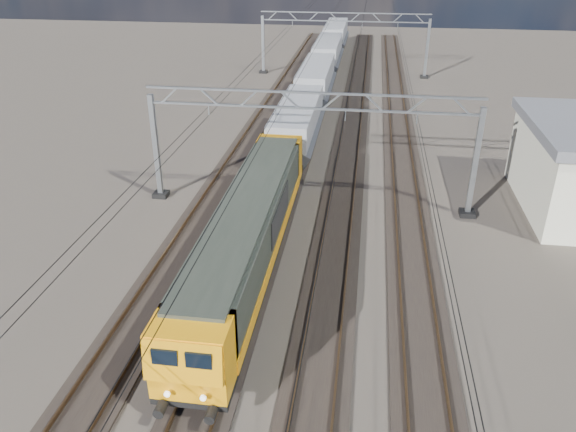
# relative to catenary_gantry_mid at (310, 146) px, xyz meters

# --- Properties ---
(ground) EXTENTS (160.00, 160.00, 0.00)m
(ground) POSITION_rel_catenary_gantry_mid_xyz_m (-0.00, -4.00, -3.91)
(ground) COLOR #2B2620
(ground) RESTS_ON ground
(track_outer_west) EXTENTS (2.60, 140.00, 0.30)m
(track_outer_west) POSITION_rel_catenary_gantry_mid_xyz_m (-6.00, -4.00, -3.83)
(track_outer_west) COLOR black
(track_outer_west) RESTS_ON ground
(track_loco) EXTENTS (2.60, 140.00, 0.30)m
(track_loco) POSITION_rel_catenary_gantry_mid_xyz_m (-2.00, -4.00, -3.83)
(track_loco) COLOR black
(track_loco) RESTS_ON ground
(track_inner_east) EXTENTS (2.60, 140.00, 0.30)m
(track_inner_east) POSITION_rel_catenary_gantry_mid_xyz_m (2.00, -4.00, -3.83)
(track_inner_east) COLOR black
(track_inner_east) RESTS_ON ground
(track_outer_east) EXTENTS (2.60, 140.00, 0.30)m
(track_outer_east) POSITION_rel_catenary_gantry_mid_xyz_m (6.00, -4.00, -3.83)
(track_outer_east) COLOR black
(track_outer_east) RESTS_ON ground
(catenary_gantry_mid) EXTENTS (19.90, 0.90, 7.11)m
(catenary_gantry_mid) POSITION_rel_catenary_gantry_mid_xyz_m (0.00, 0.00, 0.00)
(catenary_gantry_mid) COLOR gray
(catenary_gantry_mid) RESTS_ON ground
(catenary_gantry_far) EXTENTS (19.90, 0.90, 7.11)m
(catenary_gantry_far) POSITION_rel_catenary_gantry_mid_xyz_m (0.00, 36.00, 0.00)
(catenary_gantry_far) COLOR gray
(catenary_gantry_far) RESTS_ON ground
(overhead_wires) EXTENTS (12.03, 140.00, 0.53)m
(overhead_wires) POSITION_rel_catenary_gantry_mid_xyz_m (-0.00, 4.00, 1.84)
(overhead_wires) COLOR black
(overhead_wires) RESTS_ON ground
(locomotive) EXTENTS (2.76, 21.10, 3.62)m
(locomotive) POSITION_rel_catenary_gantry_mid_xyz_m (-2.00, -8.06, -1.58)
(locomotive) COLOR black
(locomotive) RESTS_ON ground
(hopper_wagon_lead) EXTENTS (3.38, 13.00, 3.25)m
(hopper_wagon_lead) POSITION_rel_catenary_gantry_mid_xyz_m (-2.00, 9.64, -1.67)
(hopper_wagon_lead) COLOR black
(hopper_wagon_lead) RESTS_ON ground
(hopper_wagon_mid) EXTENTS (3.38, 13.00, 3.25)m
(hopper_wagon_mid) POSITION_rel_catenary_gantry_mid_xyz_m (-2.00, 23.84, -1.67)
(hopper_wagon_mid) COLOR black
(hopper_wagon_mid) RESTS_ON ground
(hopper_wagon_third) EXTENTS (3.38, 13.00, 3.25)m
(hopper_wagon_third) POSITION_rel_catenary_gantry_mid_xyz_m (-2.00, 38.04, -1.67)
(hopper_wagon_third) COLOR black
(hopper_wagon_third) RESTS_ON ground
(hopper_wagon_fourth) EXTENTS (3.38, 13.00, 3.25)m
(hopper_wagon_fourth) POSITION_rel_catenary_gantry_mid_xyz_m (-2.00, 52.24, -1.67)
(hopper_wagon_fourth) COLOR black
(hopper_wagon_fourth) RESTS_ON ground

